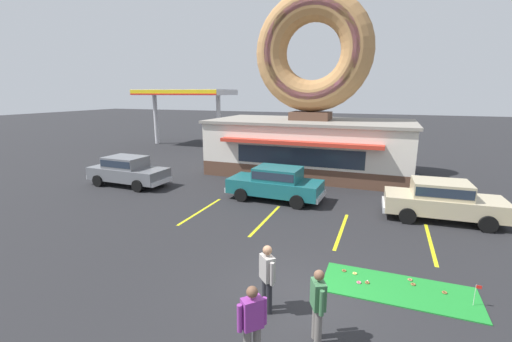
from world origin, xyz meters
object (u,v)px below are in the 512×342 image
at_px(golf_ball, 367,281).
at_px(car_grey, 128,170).
at_px(putting_flag_pin, 477,290).
at_px(trash_bin, 415,183).
at_px(car_teal, 276,182).
at_px(pedestrian_blue_sweater_man, 318,303).
at_px(pedestrian_hooded_kid, 267,275).
at_px(pedestrian_leather_jacket_man, 252,322).
at_px(car_champagne, 442,199).

relative_size(golf_ball, car_grey, 0.01).
distance_m(putting_flag_pin, trash_bin, 10.03).
xyz_separation_m(car_teal, car_grey, (-8.47, -0.38, 0.00)).
bearing_deg(pedestrian_blue_sweater_man, car_teal, 112.88).
distance_m(golf_ball, pedestrian_hooded_kid, 3.14).
bearing_deg(pedestrian_leather_jacket_man, golf_ball, 63.75).
bearing_deg(car_grey, trash_bin, 15.45).
relative_size(putting_flag_pin, car_grey, 0.12).
relative_size(car_grey, trash_bin, 4.72).
height_order(golf_ball, car_grey, car_grey).
height_order(car_champagne, car_grey, same).
bearing_deg(pedestrian_blue_sweater_man, trash_bin, 78.44).
bearing_deg(pedestrian_blue_sweater_man, pedestrian_leather_jacket_man, -133.65).
relative_size(golf_ball, trash_bin, 0.04).
distance_m(golf_ball, car_teal, 7.68).
relative_size(car_champagne, pedestrian_hooded_kid, 2.80).
xyz_separation_m(pedestrian_hooded_kid, trash_bin, (3.85, 11.94, -0.42)).
xyz_separation_m(putting_flag_pin, pedestrian_hooded_kid, (-4.63, -1.94, 0.48)).
bearing_deg(putting_flag_pin, golf_ball, 175.59).
distance_m(putting_flag_pin, car_champagne, 6.19).
distance_m(golf_ball, car_grey, 14.27).
distance_m(putting_flag_pin, car_teal, 9.47).
bearing_deg(car_teal, car_grey, -177.42).
height_order(car_teal, pedestrian_leather_jacket_man, pedestrian_leather_jacket_man).
bearing_deg(pedestrian_blue_sweater_man, car_grey, 145.29).
relative_size(car_grey, pedestrian_blue_sweater_man, 2.86).
bearing_deg(trash_bin, pedestrian_hooded_kid, -107.89).
distance_m(pedestrian_leather_jacket_man, trash_bin, 14.05).
xyz_separation_m(car_grey, pedestrian_leather_jacket_man, (11.19, -9.50, 0.03)).
bearing_deg(car_teal, golf_ball, -53.15).
xyz_separation_m(car_grey, pedestrian_blue_sweater_man, (12.20, -8.45, 0.02)).
bearing_deg(car_grey, pedestrian_blue_sweater_man, -34.71).
xyz_separation_m(golf_ball, car_grey, (-13.05, 5.73, 0.82)).
bearing_deg(putting_flag_pin, car_grey, 159.13).
distance_m(car_champagne, pedestrian_blue_sweater_man, 9.31).
xyz_separation_m(putting_flag_pin, car_champagne, (-0.04, 6.18, 0.43)).
distance_m(car_grey, pedestrian_leather_jacket_man, 14.68).
relative_size(putting_flag_pin, pedestrian_hooded_kid, 0.33).
relative_size(golf_ball, putting_flag_pin, 0.08).
bearing_deg(car_teal, trash_bin, 30.45).
bearing_deg(car_champagne, car_teal, 178.98).
relative_size(pedestrian_hooded_kid, trash_bin, 1.70).
relative_size(car_teal, car_grey, 1.00).
xyz_separation_m(car_champagne, pedestrian_leather_jacket_man, (-4.31, -9.76, 0.03)).
distance_m(car_teal, car_champagne, 7.03).
bearing_deg(car_champagne, pedestrian_hooded_kid, -119.49).
height_order(car_teal, pedestrian_blue_sweater_man, pedestrian_blue_sweater_man).
height_order(golf_ball, trash_bin, trash_bin).
distance_m(pedestrian_blue_sweater_man, pedestrian_hooded_kid, 1.42).
height_order(putting_flag_pin, car_champagne, car_champagne).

